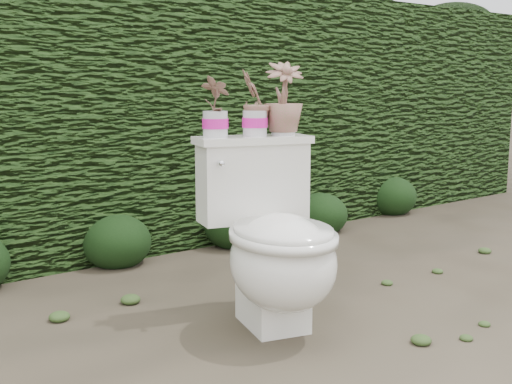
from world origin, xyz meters
TOP-DOWN VIEW (x-y plane):
  - ground at (0.00, 0.00)m, footprint 60.00×60.00m
  - hedge at (0.00, 1.60)m, footprint 8.00×1.00m
  - toilet at (0.17, -0.18)m, footprint 0.62×0.77m
  - potted_plant_left at (0.07, 0.09)m, footprint 0.13×0.15m
  - potted_plant_center at (0.24, 0.05)m, footprint 0.18×0.17m
  - potted_plant_right at (0.37, 0.01)m, footprint 0.22×0.22m
  - liriope_clump_3 at (0.07, 1.09)m, footprint 0.39×0.39m
  - liriope_clump_4 at (0.85, 1.03)m, footprint 0.43×0.43m
  - liriope_clump_5 at (1.53, 0.99)m, footprint 0.37×0.37m
  - liriope_clump_6 at (2.41, 1.13)m, footprint 0.40×0.40m

SIDE VIEW (x-z plane):
  - ground at x=0.00m, z-range 0.00..0.00m
  - liriope_clump_5 at x=1.53m, z-range 0.00..0.29m
  - liriope_clump_3 at x=0.07m, z-range 0.00..0.31m
  - liriope_clump_6 at x=2.41m, z-range 0.00..0.32m
  - liriope_clump_4 at x=0.85m, z-range 0.00..0.35m
  - toilet at x=0.17m, z-range -0.03..0.74m
  - hedge at x=0.00m, z-range 0.00..1.60m
  - potted_plant_left at x=0.07m, z-range 0.78..1.02m
  - potted_plant_center at x=0.24m, z-range 0.78..1.04m
  - potted_plant_right at x=0.37m, z-range 0.78..1.08m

